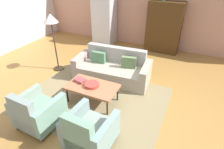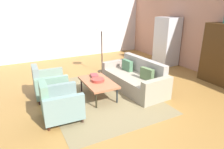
{
  "view_description": "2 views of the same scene",
  "coord_description": "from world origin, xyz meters",
  "px_view_note": "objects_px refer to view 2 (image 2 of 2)",
  "views": [
    {
      "loc": [
        1.78,
        -3.43,
        2.93
      ],
      "look_at": [
        0.11,
        0.17,
        0.54
      ],
      "focal_mm": 30.12,
      "sensor_mm": 36.0,
      "label": 1
    },
    {
      "loc": [
        4.24,
        -2.21,
        2.37
      ],
      "look_at": [
        -0.05,
        0.01,
        0.61
      ],
      "focal_mm": 31.76,
      "sensor_mm": 36.0,
      "label": 2
    }
  ],
  "objects_px": {
    "armchair_left": "(48,85)",
    "armchair_right": "(59,104)",
    "floor_lamp": "(102,31)",
    "couch": "(136,79)",
    "fruit_bowl": "(98,80)",
    "book_stack": "(94,75)",
    "cabinet": "(224,55)",
    "coffee_table": "(98,83)",
    "refrigerator": "(167,41)"
  },
  "relations": [
    {
      "from": "fruit_bowl",
      "to": "cabinet",
      "type": "relative_size",
      "value": 0.19
    },
    {
      "from": "coffee_table",
      "to": "refrigerator",
      "type": "bearing_deg",
      "value": 112.55
    },
    {
      "from": "floor_lamp",
      "to": "cabinet",
      "type": "bearing_deg",
      "value": 46.68
    },
    {
      "from": "armchair_left",
      "to": "floor_lamp",
      "type": "relative_size",
      "value": 0.51
    },
    {
      "from": "book_stack",
      "to": "armchair_right",
      "type": "bearing_deg",
      "value": -51.95
    },
    {
      "from": "cabinet",
      "to": "floor_lamp",
      "type": "xyz_separation_m",
      "value": [
        -2.63,
        -2.79,
        0.54
      ]
    },
    {
      "from": "armchair_right",
      "to": "floor_lamp",
      "type": "distance_m",
      "value": 3.37
    },
    {
      "from": "coffee_table",
      "to": "book_stack",
      "type": "relative_size",
      "value": 3.98
    },
    {
      "from": "fruit_bowl",
      "to": "floor_lamp",
      "type": "distance_m",
      "value": 2.24
    },
    {
      "from": "book_stack",
      "to": "floor_lamp",
      "type": "height_order",
      "value": "floor_lamp"
    },
    {
      "from": "couch",
      "to": "floor_lamp",
      "type": "distance_m",
      "value": 2.14
    },
    {
      "from": "armchair_left",
      "to": "cabinet",
      "type": "distance_m",
      "value": 5.13
    },
    {
      "from": "couch",
      "to": "cabinet",
      "type": "relative_size",
      "value": 1.2
    },
    {
      "from": "couch",
      "to": "armchair_right",
      "type": "height_order",
      "value": "armchair_right"
    },
    {
      "from": "fruit_bowl",
      "to": "floor_lamp",
      "type": "bearing_deg",
      "value": 152.28
    },
    {
      "from": "armchair_left",
      "to": "couch",
      "type": "bearing_deg",
      "value": 78.14
    },
    {
      "from": "floor_lamp",
      "to": "book_stack",
      "type": "bearing_deg",
      "value": -31.8
    },
    {
      "from": "armchair_left",
      "to": "armchair_right",
      "type": "bearing_deg",
      "value": 2.38
    },
    {
      "from": "fruit_bowl",
      "to": "refrigerator",
      "type": "bearing_deg",
      "value": 112.49
    },
    {
      "from": "couch",
      "to": "cabinet",
      "type": "xyz_separation_m",
      "value": [
        0.84,
        2.54,
        0.61
      ]
    },
    {
      "from": "couch",
      "to": "book_stack",
      "type": "distance_m",
      "value": 1.21
    },
    {
      "from": "fruit_bowl",
      "to": "floor_lamp",
      "type": "relative_size",
      "value": 0.2
    },
    {
      "from": "couch",
      "to": "cabinet",
      "type": "height_order",
      "value": "cabinet"
    },
    {
      "from": "floor_lamp",
      "to": "couch",
      "type": "bearing_deg",
      "value": 7.89
    },
    {
      "from": "coffee_table",
      "to": "cabinet",
      "type": "bearing_deg",
      "value": 77.34
    },
    {
      "from": "book_stack",
      "to": "armchair_left",
      "type": "bearing_deg",
      "value": -101.57
    },
    {
      "from": "armchair_left",
      "to": "armchair_right",
      "type": "distance_m",
      "value": 1.2
    },
    {
      "from": "refrigerator",
      "to": "armchair_right",
      "type": "bearing_deg",
      "value": -66.32
    },
    {
      "from": "cabinet",
      "to": "fruit_bowl",
      "type": "bearing_deg",
      "value": -102.72
    },
    {
      "from": "book_stack",
      "to": "refrigerator",
      "type": "height_order",
      "value": "refrigerator"
    },
    {
      "from": "couch",
      "to": "armchair_left",
      "type": "relative_size",
      "value": 2.45
    },
    {
      "from": "coffee_table",
      "to": "armchair_left",
      "type": "distance_m",
      "value": 1.31
    },
    {
      "from": "couch",
      "to": "armchair_right",
      "type": "xyz_separation_m",
      "value": [
        0.6,
        -2.35,
        0.06
      ]
    },
    {
      "from": "floor_lamp",
      "to": "armchair_left",
      "type": "bearing_deg",
      "value": -60.56
    },
    {
      "from": "cabinet",
      "to": "floor_lamp",
      "type": "height_order",
      "value": "cabinet"
    },
    {
      "from": "couch",
      "to": "armchair_left",
      "type": "xyz_separation_m",
      "value": [
        -0.6,
        -2.35,
        0.06
      ]
    },
    {
      "from": "armchair_left",
      "to": "refrigerator",
      "type": "height_order",
      "value": "refrigerator"
    },
    {
      "from": "coffee_table",
      "to": "armchair_left",
      "type": "height_order",
      "value": "armchair_left"
    },
    {
      "from": "couch",
      "to": "coffee_table",
      "type": "height_order",
      "value": "couch"
    },
    {
      "from": "book_stack",
      "to": "floor_lamp",
      "type": "distance_m",
      "value": 1.95
    },
    {
      "from": "book_stack",
      "to": "fruit_bowl",
      "type": "bearing_deg",
      "value": -7.83
    },
    {
      "from": "couch",
      "to": "book_stack",
      "type": "relative_size",
      "value": 7.14
    },
    {
      "from": "armchair_right",
      "to": "refrigerator",
      "type": "height_order",
      "value": "refrigerator"
    },
    {
      "from": "coffee_table",
      "to": "refrigerator",
      "type": "xyz_separation_m",
      "value": [
        -1.5,
        3.62,
        0.52
      ]
    },
    {
      "from": "cabinet",
      "to": "armchair_right",
      "type": "bearing_deg",
      "value": -92.81
    },
    {
      "from": "armchair_left",
      "to": "cabinet",
      "type": "relative_size",
      "value": 0.49
    },
    {
      "from": "fruit_bowl",
      "to": "couch",
      "type": "bearing_deg",
      "value": 90.07
    },
    {
      "from": "book_stack",
      "to": "refrigerator",
      "type": "xyz_separation_m",
      "value": [
        -1.15,
        3.57,
        0.45
      ]
    },
    {
      "from": "coffee_table",
      "to": "floor_lamp",
      "type": "xyz_separation_m",
      "value": [
        -1.79,
        0.94,
        1.04
      ]
    },
    {
      "from": "armchair_right",
      "to": "book_stack",
      "type": "relative_size",
      "value": 2.92
    }
  ]
}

